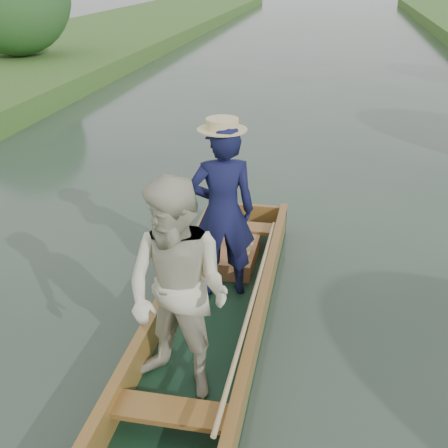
# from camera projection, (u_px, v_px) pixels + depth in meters

# --- Properties ---
(ground) EXTENTS (120.00, 120.00, 0.00)m
(ground) POSITION_uv_depth(u_px,v_px,m) (213.00, 327.00, 6.06)
(ground) COLOR #283D30
(ground) RESTS_ON ground
(trees_far) EXTENTS (23.01, 13.57, 4.45)m
(trees_far) POSITION_uv_depth(u_px,v_px,m) (223.00, 10.00, 12.71)
(trees_far) COLOR #47331E
(trees_far) RESTS_ON ground
(punt) EXTENTS (1.21, 5.00, 2.11)m
(punt) POSITION_uv_depth(u_px,v_px,m) (203.00, 275.00, 5.48)
(punt) COLOR #13311E
(punt) RESTS_ON ground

